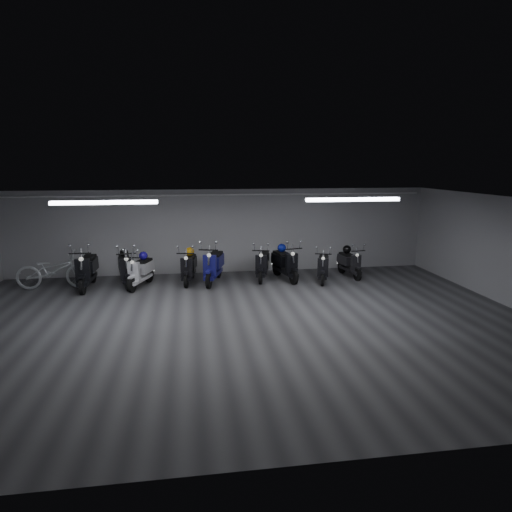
{
  "coord_description": "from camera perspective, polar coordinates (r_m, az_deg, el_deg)",
  "views": [
    {
      "loc": [
        -1.04,
        -9.62,
        3.61
      ],
      "look_at": [
        0.76,
        2.5,
        1.05
      ],
      "focal_mm": 30.95,
      "sensor_mm": 36.0,
      "label": 1
    }
  ],
  "objects": [
    {
      "name": "scooter_9",
      "position": [
        14.6,
        12.03,
        -0.38
      ],
      "size": [
        0.75,
        1.66,
        1.19
      ],
      "primitive_type": null,
      "rotation": [
        0.0,
        0.0,
        0.14
      ],
      "color": "black",
      "rests_on": "floor"
    },
    {
      "name": "scooter_4",
      "position": [
        13.6,
        -5.51,
        -0.54
      ],
      "size": [
        1.16,
        2.03,
        1.43
      ],
      "primitive_type": null,
      "rotation": [
        0.0,
        0.0,
        -0.29
      ],
      "color": "navy",
      "rests_on": "floor"
    },
    {
      "name": "front_wall",
      "position": [
        5.22,
        3.95,
        -13.29
      ],
      "size": [
        14.0,
        0.01,
        2.8
      ],
      "primitive_type": "cube",
      "color": "#9C9C9E",
      "rests_on": "ground"
    },
    {
      "name": "scooter_3",
      "position": [
        13.7,
        -8.68,
        -0.83
      ],
      "size": [
        0.84,
        1.8,
        1.29
      ],
      "primitive_type": null,
      "rotation": [
        0.0,
        0.0,
        -0.15
      ],
      "color": "black",
      "rests_on": "floor"
    },
    {
      "name": "scooter_7",
      "position": [
        13.93,
        3.78,
        -0.34
      ],
      "size": [
        1.03,
        1.94,
        1.37
      ],
      "primitive_type": null,
      "rotation": [
        0.0,
        0.0,
        0.24
      ],
      "color": "black",
      "rests_on": "floor"
    },
    {
      "name": "scooter_0",
      "position": [
        13.84,
        -21.06,
        -1.0
      ],
      "size": [
        0.67,
        1.98,
        1.47
      ],
      "primitive_type": null,
      "rotation": [
        0.0,
        0.0,
        -0.01
      ],
      "color": "black",
      "rests_on": "floor"
    },
    {
      "name": "fluor_strip_left",
      "position": [
        10.84,
        -18.98,
        6.55
      ],
      "size": [
        2.4,
        0.18,
        0.08
      ],
      "primitive_type": "cube",
      "color": "white",
      "rests_on": "ceiling"
    },
    {
      "name": "fluor_strip_right",
      "position": [
        11.4,
        12.43,
        7.15
      ],
      "size": [
        2.4,
        0.18,
        0.08
      ],
      "primitive_type": "cube",
      "color": "white",
      "rests_on": "ceiling"
    },
    {
      "name": "scooter_5",
      "position": [
        13.96,
        0.86,
        -0.46
      ],
      "size": [
        1.01,
        1.83,
        1.29
      ],
      "primitive_type": null,
      "rotation": [
        0.0,
        0.0,
        -0.26
      ],
      "color": "black",
      "rests_on": "floor"
    },
    {
      "name": "helmet_3",
      "position": [
        14.1,
        3.35,
        1.06
      ],
      "size": [
        0.27,
        0.27,
        0.27
      ],
      "primitive_type": "sphere",
      "color": "navy",
      "rests_on": "scooter_7"
    },
    {
      "name": "helmet_4",
      "position": [
        14.74,
        11.67,
        0.85
      ],
      "size": [
        0.27,
        0.27,
        0.27
      ],
      "primitive_type": "sphere",
      "color": "black",
      "rests_on": "scooter_9"
    },
    {
      "name": "scooter_2",
      "position": [
        13.52,
        -14.73,
        -1.31
      ],
      "size": [
        1.1,
        1.79,
        1.27
      ],
      "primitive_type": null,
      "rotation": [
        0.0,
        0.0,
        -0.34
      ],
      "color": "silver",
      "rests_on": "floor"
    },
    {
      "name": "back_wall",
      "position": [
        14.83,
        -4.35,
        3.2
      ],
      "size": [
        14.0,
        0.01,
        2.8
      ],
      "primitive_type": "cube",
      "color": "#9C9C9E",
      "rests_on": "ground"
    },
    {
      "name": "floor",
      "position": [
        10.33,
        -2.17,
        -8.7
      ],
      "size": [
        14.0,
        10.0,
        0.01
      ],
      "primitive_type": "cube",
      "color": "#39393B",
      "rests_on": "ground"
    },
    {
      "name": "helmet_1",
      "position": [
        13.87,
        -8.57,
        0.57
      ],
      "size": [
        0.28,
        0.28,
        0.28
      ],
      "primitive_type": "sphere",
      "color": "orange",
      "rests_on": "scooter_3"
    },
    {
      "name": "helmet_0",
      "position": [
        13.98,
        -16.69,
        0.41
      ],
      "size": [
        0.26,
        0.26,
        0.26
      ],
      "primitive_type": "sphere",
      "color": "black",
      "rests_on": "scooter_1"
    },
    {
      "name": "scooter_8",
      "position": [
        13.88,
        8.7,
        -0.82
      ],
      "size": [
        1.04,
        1.73,
        1.22
      ],
      "primitive_type": null,
      "rotation": [
        0.0,
        0.0,
        -0.32
      ],
      "color": "black",
      "rests_on": "floor"
    },
    {
      "name": "conduit",
      "position": [
        14.61,
        -4.4,
        7.88
      ],
      "size": [
        13.6,
        0.05,
        0.05
      ],
      "primitive_type": "cylinder",
      "rotation": [
        0.0,
        1.57,
        0.0
      ],
      "color": "white",
      "rests_on": "back_wall"
    },
    {
      "name": "helmet_2",
      "position": [
        13.67,
        -14.36,
        0.04
      ],
      "size": [
        0.25,
        0.25,
        0.25
      ],
      "primitive_type": "sphere",
      "color": "#170B7F",
      "rests_on": "scooter_2"
    },
    {
      "name": "ceiling",
      "position": [
        9.71,
        -2.3,
        7.03
      ],
      "size": [
        14.0,
        10.0,
        0.01
      ],
      "primitive_type": "cube",
      "color": "gray",
      "rests_on": "ground"
    },
    {
      "name": "scooter_1",
      "position": [
        13.79,
        -16.54,
        -0.96
      ],
      "size": [
        0.98,
        1.91,
        1.36
      ],
      "primitive_type": null,
      "rotation": [
        0.0,
        0.0,
        0.21
      ],
      "color": "black",
      "rests_on": "floor"
    },
    {
      "name": "bicycle",
      "position": [
        14.24,
        -24.77,
        -1.21
      ],
      "size": [
        2.08,
        0.75,
        1.35
      ],
      "primitive_type": "imported",
      "rotation": [
        0.0,
        0.0,
        1.58
      ],
      "color": "white",
      "rests_on": "floor"
    }
  ]
}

